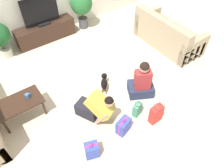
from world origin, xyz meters
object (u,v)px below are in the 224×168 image
tv (41,12)px  potted_plant_back_right (81,5)px  person_kneeling (96,107)px  person_sitting (142,83)px  coffee_table (19,104)px  tv_console (46,32)px  mug (27,96)px  gift_box_a (92,150)px  sofa_right (167,35)px  dog (104,82)px  gift_box_b (123,126)px  gift_bag_b (137,110)px  gift_bag_a (156,114)px

tv → potted_plant_back_right: tv is taller
person_kneeling → person_sitting: 1.11m
coffee_table → tv_console: bearing=55.9°
tv_console → tv: size_ratio=1.71×
tv → mug: (-1.27, -2.15, -0.33)m
gift_box_a → mug: size_ratio=3.05×
sofa_right → dog: bearing=98.6°
tv_console → mug: 2.50m
tv → gift_box_b: size_ratio=2.49×
sofa_right → mug: sofa_right is taller
tv → gift_box_b: tv is taller
gift_box_b → person_sitting: bearing=30.6°
person_kneeling → potted_plant_back_right: bearing=38.0°
gift_box_a → tv_console: bearing=77.5°
sofa_right → person_sitting: size_ratio=2.00×
person_kneeling → dog: size_ratio=1.98×
gift_box_b → gift_bag_b: 0.47m
potted_plant_back_right → mug: size_ratio=8.72×
tv_console → mug: bearing=-120.5°
person_sitting → gift_bag_a: bearing=99.6°
person_sitting → gift_box_a: person_sitting is taller
sofa_right → person_kneeling: bearing=107.8°
gift_box_a → gift_bag_b: gift_box_a is taller
coffee_table → potted_plant_back_right: potted_plant_back_right is taller
sofa_right → tv_console: 3.27m
dog → gift_box_a: (-1.06, -1.18, -0.02)m
coffee_table → tv_console: 2.60m
dog → mug: bearing=24.6°
coffee_table → tv: tv is taller
gift_bag_a → gift_bag_b: 0.37m
gift_box_b → potted_plant_back_right: bearing=70.8°
person_kneeling → dog: bearing=18.9°
tv → dog: 2.54m
tv_console → person_kneeling: person_kneeling is taller
coffee_table → person_sitting: bearing=-21.6°
tv_console → gift_bag_b: (0.37, -3.42, -0.08)m
tv → gift_box_a: 3.76m
tv_console → gift_bag_a: 3.78m
potted_plant_back_right → mug: (-2.41, -2.10, -0.21)m
dog → gift_bag_a: 1.33m
person_sitting → gift_bag_b: size_ratio=2.72×
gift_box_a → person_sitting: bearing=19.8°
gift_bag_a → person_sitting: bearing=71.4°
dog → gift_bag_b: bearing=132.1°
dog → mug: size_ratio=3.47×
person_kneeling → mug: (-0.95, 0.86, 0.16)m
gift_bag_b → mug: size_ratio=2.78×
coffee_table → gift_bag_b: size_ratio=2.56×
potted_plant_back_right → gift_box_b: 3.75m
sofa_right → mug: bearing=90.7°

